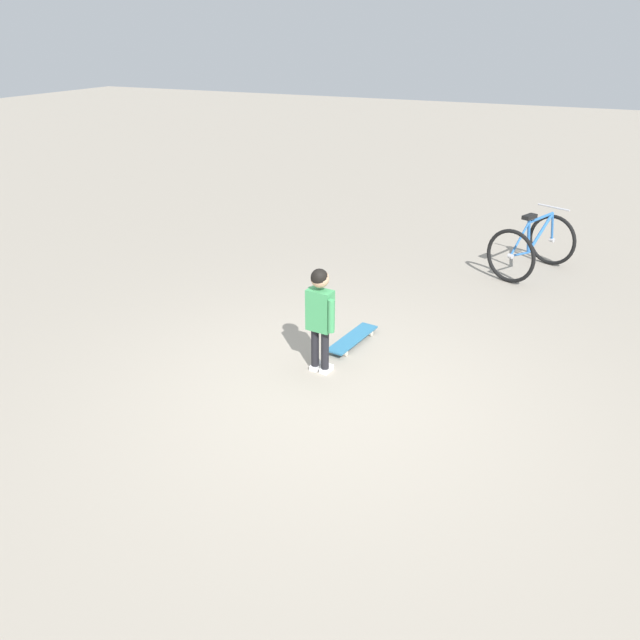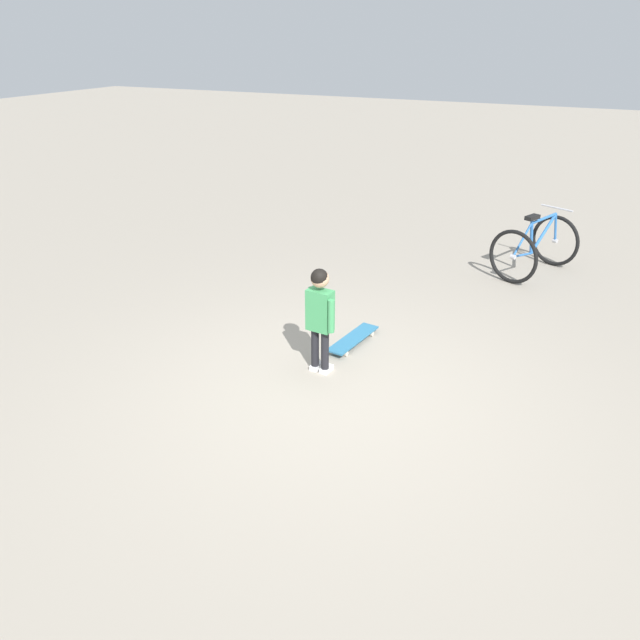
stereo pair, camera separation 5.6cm
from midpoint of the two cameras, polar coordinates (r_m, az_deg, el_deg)
The scene contains 4 objects.
ground_plane at distance 5.66m, azimuth 0.73°, elevation -6.89°, with size 50.00×50.00×0.00m, color #9E9384.
child_person at distance 5.73m, azimuth -0.28°, elevation 0.97°, with size 0.35×0.25×1.06m.
skateboard at distance 6.51m, azimuth 2.77°, elevation -1.73°, with size 0.30×0.79×0.07m.
bicycle_near at distance 8.79m, azimuth 18.81°, elevation 6.48°, with size 1.08×1.27×0.85m.
Camera 1 is at (-1.91, 4.40, 3.02)m, focal length 34.71 mm.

